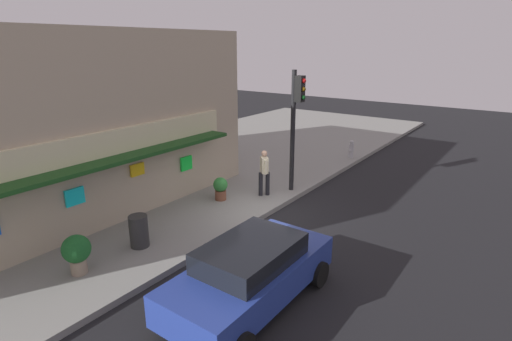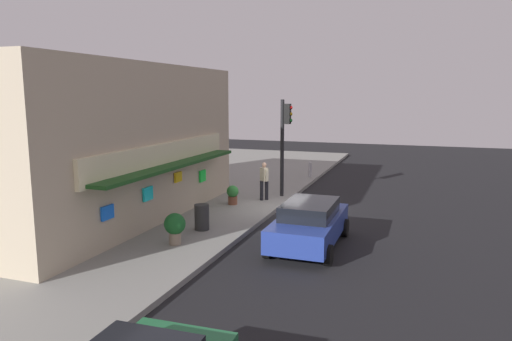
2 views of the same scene
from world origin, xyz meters
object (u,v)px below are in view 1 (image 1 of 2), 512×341
object	(u,v)px
traffic_light	(296,115)
fire_hydrant	(351,149)
potted_plant_by_window	(220,188)
trash_can	(139,231)
parked_car_blue	(251,272)
pedestrian	(264,171)
potted_plant_by_doorway	(77,251)

from	to	relation	value
traffic_light	fire_hydrant	bearing A→B (deg)	0.62
traffic_light	potted_plant_by_window	world-z (taller)	traffic_light
fire_hydrant	potted_plant_by_window	distance (m)	8.37
traffic_light	trash_can	xyz separation A→B (m)	(-6.55, 1.20, -2.52)
potted_plant_by_window	trash_can	bearing A→B (deg)	-173.42
traffic_light	potted_plant_by_window	distance (m)	3.90
potted_plant_by_window	parked_car_blue	world-z (taller)	parked_car_blue
fire_hydrant	pedestrian	bearing A→B (deg)	175.25
trash_can	potted_plant_by_window	bearing A→B (deg)	6.58
fire_hydrant	pedestrian	size ratio (longest dim) A/B	0.52
traffic_light	trash_can	world-z (taller)	traffic_light
traffic_light	pedestrian	size ratio (longest dim) A/B	2.63
fire_hydrant	pedestrian	xyz separation A→B (m)	(-6.88, 0.57, 0.52)
fire_hydrant	potted_plant_by_doorway	world-z (taller)	potted_plant_by_doorway
traffic_light	pedestrian	bearing A→B (deg)	150.82
pedestrian	potted_plant_by_doorway	world-z (taller)	pedestrian
trash_can	potted_plant_by_window	xyz separation A→B (m)	(4.08, 0.47, 0.00)
potted_plant_by_doorway	parked_car_blue	distance (m)	4.45
traffic_light	parked_car_blue	world-z (taller)	traffic_light
pedestrian	potted_plant_by_window	world-z (taller)	pedestrian
potted_plant_by_doorway	potted_plant_by_window	size ratio (longest dim) A/B	1.21
fire_hydrant	pedestrian	world-z (taller)	pedestrian
traffic_light	pedestrian	xyz separation A→B (m)	(-1.14, 0.63, -2.03)
pedestrian	parked_car_blue	xyz separation A→B (m)	(-5.48, -3.44, -0.34)
pedestrian	potted_plant_by_window	bearing A→B (deg)	141.91
traffic_light	parked_car_blue	bearing A→B (deg)	-157.04
traffic_light	potted_plant_by_doorway	world-z (taller)	traffic_light
potted_plant_by_doorway	potted_plant_by_window	xyz separation A→B (m)	(5.91, 0.39, -0.14)
fire_hydrant	parked_car_blue	distance (m)	12.69
potted_plant_by_doorway	trash_can	bearing A→B (deg)	-2.62
potted_plant_by_window	parked_car_blue	bearing A→B (deg)	-132.81
trash_can	parked_car_blue	distance (m)	4.01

